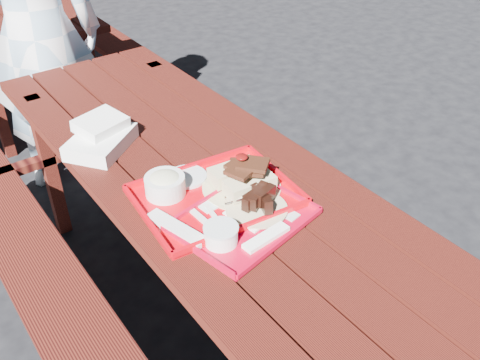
# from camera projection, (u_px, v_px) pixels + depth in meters

# --- Properties ---
(ground) EXTENTS (60.00, 60.00, 0.00)m
(ground) POSITION_uv_depth(u_px,v_px,m) (219.00, 321.00, 2.26)
(ground) COLOR black
(ground) RESTS_ON ground
(picnic_table_near) EXTENTS (1.41, 2.40, 0.75)m
(picnic_table_near) POSITION_uv_depth(u_px,v_px,m) (215.00, 219.00, 1.94)
(picnic_table_near) COLOR #4B170E
(picnic_table_near) RESTS_ON ground
(near_tray) EXTENTS (0.52, 0.43, 0.15)m
(near_tray) POSITION_uv_depth(u_px,v_px,m) (212.00, 187.00, 1.71)
(near_tray) COLOR #BF030E
(near_tray) RESTS_ON picnic_table_near
(far_tray) EXTENTS (0.45, 0.38, 0.07)m
(far_tray) POSITION_uv_depth(u_px,v_px,m) (243.00, 220.00, 1.60)
(far_tray) COLOR #B30521
(far_tray) RESTS_ON picnic_table_near
(white_cloth) EXTENTS (0.31, 0.29, 0.10)m
(white_cloth) POSITION_uv_depth(u_px,v_px,m) (101.00, 137.00, 1.96)
(white_cloth) COLOR white
(white_cloth) RESTS_ON picnic_table_near
(person) EXTENTS (0.75, 0.64, 1.73)m
(person) POSITION_uv_depth(u_px,v_px,m) (37.00, 32.00, 2.63)
(person) COLOR #99BAD5
(person) RESTS_ON ground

